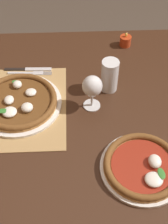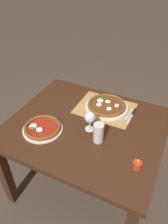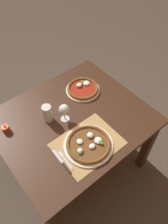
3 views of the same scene
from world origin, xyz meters
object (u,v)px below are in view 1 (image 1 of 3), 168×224
(pizza_far, at_px, (143,166))
(fork, at_px, (30,73))
(wine_glass, at_px, (92,87))
(knife, at_px, (28,69))
(pint_glass, at_px, (110,76))
(pizza_near, at_px, (19,102))
(votive_candle, at_px, (125,41))

(pizza_far, relative_size, fork, 1.45)
(wine_glass, bearing_deg, knife, -129.80)
(wine_glass, relative_size, knife, 0.72)
(pizza_far, distance_m, fork, 0.66)
(pint_glass, distance_m, knife, 0.39)
(knife, bearing_deg, pint_glass, 69.81)
(fork, relative_size, knife, 0.93)
(pizza_near, bearing_deg, pint_glass, 102.87)
(pizza_near, bearing_deg, pizza_far, 54.85)
(pizza_near, relative_size, fork, 1.74)
(wine_glass, xyz_separation_m, votive_candle, (-0.40, 0.19, -0.08))
(pizza_far, distance_m, knife, 0.69)
(pizza_far, relative_size, pint_glass, 2.01)
(wine_glass, distance_m, fork, 0.35)
(pizza_far, distance_m, votive_candle, 0.71)
(knife, bearing_deg, votive_candle, 109.91)
(pizza_near, relative_size, knife, 1.62)
(pint_glass, distance_m, votive_candle, 0.32)
(pint_glass, xyz_separation_m, votive_candle, (-0.30, 0.11, -0.05))
(pint_glass, distance_m, fork, 0.37)
(pizza_far, distance_m, wine_glass, 0.35)
(knife, bearing_deg, fork, 23.18)
(pizza_near, xyz_separation_m, pizza_far, (0.32, 0.45, -0.00))
(fork, height_order, votive_candle, votive_candle)
(wine_glass, height_order, pint_glass, wine_glass)
(pint_glass, xyz_separation_m, fork, (-0.11, -0.35, -0.06))
(fork, bearing_deg, pizza_near, -8.96)
(pizza_far, bearing_deg, votive_candle, 177.45)
(pizza_near, bearing_deg, wine_glass, 87.25)
(pint_glass, bearing_deg, pizza_far, 10.89)
(pizza_far, xyz_separation_m, fork, (-0.51, -0.42, -0.01))
(wine_glass, bearing_deg, pizza_near, -92.75)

